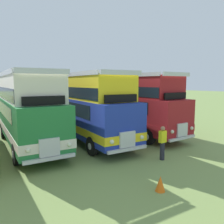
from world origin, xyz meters
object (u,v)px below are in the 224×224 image
object	(u,v)px
bus_eighth_in_row	(123,102)
cone_mid_row	(160,184)
marshal_person	(162,143)
bus_seventh_in_row	(85,105)
bus_sixth_in_row	(27,108)

from	to	relation	value
bus_eighth_in_row	cone_mid_row	xyz separation A→B (m)	(-4.84, -9.03, -2.08)
bus_eighth_in_row	marshal_person	xyz separation A→B (m)	(-2.33, -6.64, -1.48)
bus_seventh_in_row	cone_mid_row	distance (m)	8.66
cone_mid_row	marshal_person	distance (m)	3.52
bus_eighth_in_row	marshal_person	distance (m)	7.19
bus_sixth_in_row	marshal_person	size ratio (longest dim) A/B	5.68
cone_mid_row	marshal_person	xyz separation A→B (m)	(2.51, 2.39, 0.61)
bus_sixth_in_row	cone_mid_row	bearing A→B (deg)	-73.83
bus_eighth_in_row	marshal_person	bearing A→B (deg)	-109.32
cone_mid_row	bus_eighth_in_row	bearing A→B (deg)	61.80
bus_sixth_in_row	marshal_person	bearing A→B (deg)	-51.93
bus_seventh_in_row	cone_mid_row	world-z (taller)	bus_seventh_in_row
bus_sixth_in_row	bus_seventh_in_row	world-z (taller)	same
bus_sixth_in_row	bus_seventh_in_row	size ratio (longest dim) A/B	0.96
marshal_person	bus_eighth_in_row	bearing A→B (deg)	70.68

